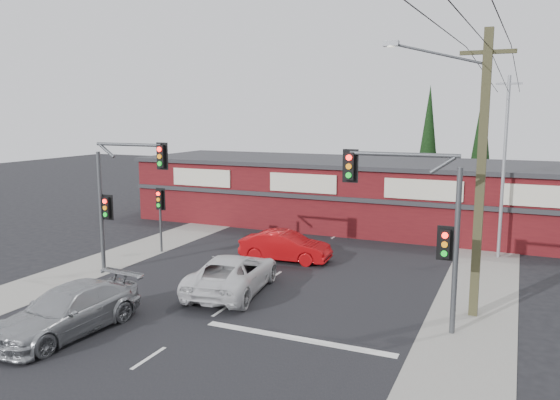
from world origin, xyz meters
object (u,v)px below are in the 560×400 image
at_px(shop_building, 339,191).
at_px(white_suv, 233,273).
at_px(silver_suv, 68,311).
at_px(utility_pole, 477,166).
at_px(red_sedan, 285,246).

bearing_deg(shop_building, white_suv, -88.78).
height_order(silver_suv, utility_pole, utility_pole).
relative_size(red_sedan, utility_pole, 0.44).
relative_size(silver_suv, utility_pole, 0.53).
bearing_deg(silver_suv, utility_pole, 35.57).
distance_m(silver_suv, shop_building, 21.26).
height_order(silver_suv, shop_building, shop_building).
distance_m(shop_building, utility_pole, 17.15).
relative_size(white_suv, utility_pole, 0.55).
bearing_deg(silver_suv, red_sedan, 79.80).
bearing_deg(shop_building, silver_suv, -97.04).
height_order(white_suv, utility_pole, utility_pole).
height_order(red_sedan, shop_building, shop_building).
bearing_deg(white_suv, silver_suv, 55.50).
bearing_deg(utility_pole, silver_suv, -149.44).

